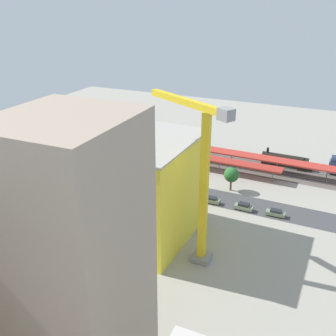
{
  "coord_description": "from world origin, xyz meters",
  "views": [
    {
      "loc": [
        -35.13,
        91.72,
        48.35
      ],
      "look_at": [
        6.15,
        -0.09,
        4.56
      ],
      "focal_mm": 42.02,
      "sensor_mm": 36.0,
      "label": 1
    }
  ],
  "objects": [
    {
      "name": "construction_roof_slab",
      "position": [
        5.86,
        25.38,
        22.1
      ],
      "size": [
        32.1,
        24.63,
        0.4
      ],
      "primitive_type": "cube",
      "rotation": [
        0.0,
        0.0,
        -0.03
      ],
      "color": "#ADA89E",
      "rests_on": "construction_building"
    },
    {
      "name": "construction_building",
      "position": [
        5.86,
        25.38,
        10.95
      ],
      "size": [
        31.49,
        24.01,
        21.9
      ],
      "primitive_type": "cube",
      "rotation": [
        0.0,
        0.0,
        -0.03
      ],
      "color": "yellow",
      "rests_on": "ground"
    },
    {
      "name": "locomotive",
      "position": [
        -22.66,
        -25.56,
        1.89
      ],
      "size": [
        15.38,
        3.39,
        5.32
      ],
      "color": "black",
      "rests_on": "ground"
    },
    {
      "name": "parked_car_3",
      "position": [
        -2.16,
        6.16,
        0.73
      ],
      "size": [
        4.33,
        2.05,
        1.62
      ],
      "color": "black",
      "rests_on": "ground"
    },
    {
      "name": "platform_canopy_near",
      "position": [
        3.29,
        -13.73,
        3.78
      ],
      "size": [
        53.33,
        5.61,
        4.03
      ],
      "color": "#A82D23",
      "rests_on": "ground"
    },
    {
      "name": "platform_canopy_far",
      "position": [
        -6.65,
        -20.15,
        3.98
      ],
      "size": [
        62.54,
        6.25,
        4.23
      ],
      "color": "#B73328",
      "rests_on": "ground"
    },
    {
      "name": "rail_bed",
      "position": [
        0.0,
        -22.41,
        0.0
      ],
      "size": [
        127.49,
        17.72,
        0.01
      ],
      "primitive_type": "cube",
      "rotation": [
        0.0,
        0.0,
        -0.03
      ],
      "color": "#5B544C",
      "rests_on": "ground"
    },
    {
      "name": "traffic_light",
      "position": [
        17.74,
        -1.67,
        4.6
      ],
      "size": [
        0.5,
        0.36,
        7.0
      ],
      "color": "#333333",
      "rests_on": "ground"
    },
    {
      "name": "parked_car_4",
      "position": [
        5.53,
        5.93,
        0.75
      ],
      "size": [
        4.62,
        2.08,
        1.67
      ],
      "color": "black",
      "rests_on": "ground"
    },
    {
      "name": "parked_car_0",
      "position": [
        -25.03,
        6.15,
        0.74
      ],
      "size": [
        4.59,
        1.86,
        1.65
      ],
      "color": "black",
      "rests_on": "ground"
    },
    {
      "name": "parked_car_6",
      "position": [
        21.39,
        6.01,
        0.7
      ],
      "size": [
        4.41,
        1.76,
        1.56
      ],
      "color": "black",
      "rests_on": "ground"
    },
    {
      "name": "parked_car_7",
      "position": [
        29.32,
        6.05,
        0.75
      ],
      "size": [
        4.34,
        1.88,
        1.71
      ],
      "color": "black",
      "rests_on": "ground"
    },
    {
      "name": "parked_car_1",
      "position": [
        -17.29,
        6.37,
        0.8
      ],
      "size": [
        4.71,
        2.05,
        1.8
      ],
      "color": "black",
      "rests_on": "ground"
    },
    {
      "name": "street_tree_1",
      "position": [
        -11.34,
        -2.8,
        4.58
      ],
      "size": [
        4.05,
        4.05,
        6.65
      ],
      "color": "brown",
      "rests_on": "ground"
    },
    {
      "name": "parked_car_2",
      "position": [
        -8.91,
        6.27,
        0.77
      ],
      "size": [
        4.4,
        1.86,
        1.73
      ],
      "color": "black",
      "rests_on": "ground"
    },
    {
      "name": "street_tree_3",
      "position": [
        17.09,
        -2.99,
        4.18
      ],
      "size": [
        4.82,
        4.82,
        6.6
      ],
      "color": "brown",
      "rests_on": "ground"
    },
    {
      "name": "parked_car_5",
      "position": [
        13.63,
        6.13,
        0.78
      ],
      "size": [
        4.11,
        2.0,
        1.74
      ],
      "color": "black",
      "rests_on": "ground"
    },
    {
      "name": "ground_plane",
      "position": [
        0.0,
        0.0,
        0.0
      ],
      "size": [
        203.44,
        203.44,
        0.0
      ],
      "primitive_type": "plane",
      "color": "#9E998C",
      "rests_on": "ground"
    },
    {
      "name": "street_tree_0",
      "position": [
        21.07,
        -2.19,
        5.29
      ],
      "size": [
        4.87,
        4.87,
        7.73
      ],
      "color": "brown",
      "rests_on": "ground"
    },
    {
      "name": "tower_crane",
      "position": [
        -13.58,
        29.24,
        18.4
      ],
      "size": [
        19.49,
        11.8,
        32.11
      ],
      "color": "gray",
      "rests_on": "ground"
    },
    {
      "name": "box_truck_0",
      "position": [
        16.05,
        9.47,
        1.69
      ],
      "size": [
        8.65,
        2.79,
        3.45
      ],
      "color": "black",
      "rests_on": "ground"
    },
    {
      "name": "track_rails",
      "position": [
        0.0,
        -22.41,
        0.18
      ],
      "size": [
        127.11,
        11.29,
        0.12
      ],
      "color": "#9E9EA8",
      "rests_on": "ground"
    },
    {
      "name": "street_asphalt",
      "position": [
        0.0,
        2.81,
        0.0
      ],
      "size": [
        127.35,
        12.43,
        0.01
      ],
      "primitive_type": "cube",
      "rotation": [
        0.0,
        0.0,
        -0.03
      ],
      "color": "#424244",
      "rests_on": "ground"
    },
    {
      "name": "street_tree_2",
      "position": [
        35.21,
        -1.4,
        5.34
      ],
      "size": [
        5.9,
        5.9,
        8.3
      ],
      "color": "brown",
      "rests_on": "ground"
    }
  ]
}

